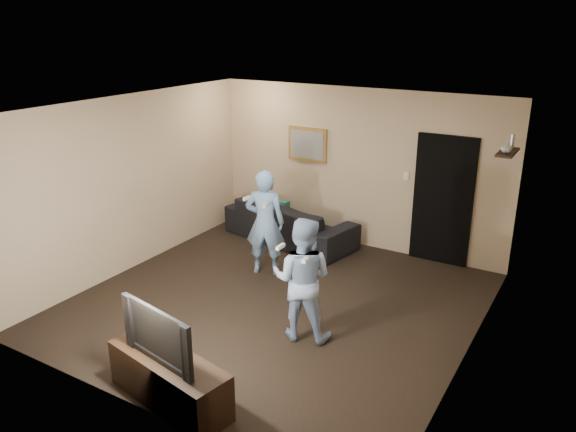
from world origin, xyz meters
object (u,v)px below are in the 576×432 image
Objects in this scene: wii_player_right at (302,279)px; wii_player_left at (265,223)px; tv_console at (169,380)px; sofa at (290,222)px; television at (165,332)px.

wii_player_left is at bearing 136.48° from wii_player_right.
tv_console is 0.89× the size of wii_player_left.
tv_console is 1.88m from wii_player_right.
wii_player_left reaches higher than wii_player_right.
sofa is at bearing 115.74° from tv_console.
tv_console is 3.18m from wii_player_left.
wii_player_right is at bearing 134.55° from sofa.
tv_console is 0.93× the size of wii_player_right.
wii_player_left is (-0.83, 3.02, 0.00)m from television.
television is 0.63× the size of wii_player_left.
wii_player_left is 1.86m from wii_player_right.
sofa is at bearing 123.28° from wii_player_right.
wii_player_right is (0.52, 1.74, 0.50)m from tv_console.
television is 0.67× the size of wii_player_right.
sofa is 4.46m from tv_console.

